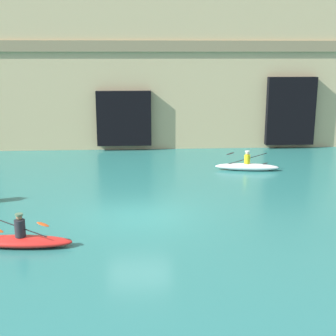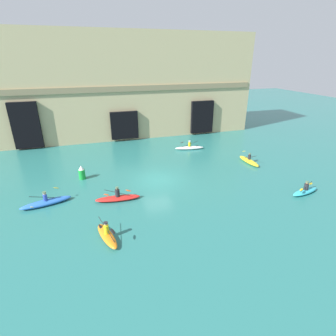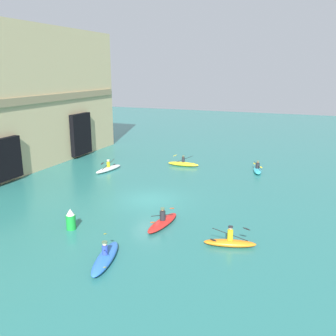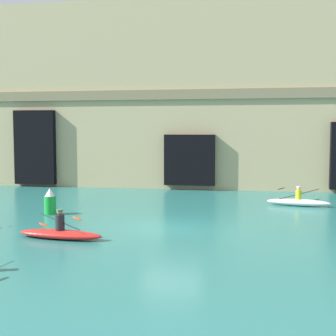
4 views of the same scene
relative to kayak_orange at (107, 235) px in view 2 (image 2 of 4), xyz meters
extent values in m
plane|color=#28706B|center=(5.12, 7.07, -0.24)|extent=(120.00, 120.00, 0.00)
cube|color=tan|center=(3.88, 23.70, 6.40)|extent=(37.02, 7.17, 13.28)
cube|color=#847555|center=(3.88, 20.06, 6.36)|extent=(36.28, 0.24, 0.68)
cube|color=black|center=(-7.18, 19.96, 2.65)|extent=(3.07, 0.70, 5.39)
cube|color=black|center=(4.22, 19.96, 1.85)|extent=(3.50, 0.70, 3.50)
cube|color=black|center=(15.12, 19.96, 2.23)|extent=(3.19, 0.70, 4.41)
ellipsoid|color=orange|center=(0.00, 0.00, -0.06)|extent=(1.37, 2.89, 0.36)
cylinder|color=gold|center=(0.00, 0.00, 0.42)|extent=(0.30, 0.30, 0.58)
sphere|color=tan|center=(0.00, 0.00, 0.81)|extent=(0.21, 0.21, 0.21)
cylinder|color=#232328|center=(0.00, 0.00, 0.90)|extent=(0.26, 0.26, 0.06)
cylinder|color=black|center=(0.00, 0.00, 0.45)|extent=(0.75, 1.84, 0.78)
ellipsoid|color=black|center=(-0.32, 0.80, 0.12)|extent=(0.32, 0.46, 0.20)
ellipsoid|color=black|center=(0.32, -0.80, 0.78)|extent=(0.32, 0.46, 0.20)
ellipsoid|color=blue|center=(-3.98, 5.37, -0.04)|extent=(3.68, 1.63, 0.40)
cylinder|color=#2D47B7|center=(-3.98, 5.37, 0.39)|extent=(0.29, 0.29, 0.46)
sphere|color=beige|center=(-3.98, 5.37, 0.73)|extent=(0.22, 0.22, 0.22)
cylinder|color=#4C6B4C|center=(-3.98, 5.37, 0.83)|extent=(0.28, 0.28, 0.06)
cylinder|color=black|center=(-3.98, 5.37, 0.42)|extent=(1.85, 1.06, 0.97)
ellipsoid|color=yellow|center=(-3.16, 5.83, 0.84)|extent=(0.46, 0.36, 0.23)
ellipsoid|color=yellow|center=(-4.79, 4.91, 0.00)|extent=(0.46, 0.36, 0.23)
ellipsoid|color=#33B2C6|center=(15.89, 1.03, -0.06)|extent=(2.92, 1.28, 0.35)
cylinder|color=#232328|center=(15.89, 1.03, 0.36)|extent=(0.35, 0.35, 0.50)
sphere|color=#9E704C|center=(15.89, 1.03, 0.72)|extent=(0.22, 0.22, 0.22)
cylinder|color=#4C6B4C|center=(15.89, 1.03, 0.81)|extent=(0.27, 0.27, 0.06)
cylinder|color=black|center=(15.89, 1.03, 0.39)|extent=(2.05, 1.02, 0.23)
ellipsoid|color=yellow|center=(16.80, 1.47, 0.30)|extent=(0.48, 0.35, 0.09)
ellipsoid|color=yellow|center=(14.98, 0.59, 0.47)|extent=(0.48, 0.35, 0.09)
ellipsoid|color=yellow|center=(15.31, 8.16, -0.03)|extent=(0.83, 3.15, 0.41)
cylinder|color=#232328|center=(15.31, 8.16, 0.40)|extent=(0.29, 0.29, 0.45)
sphere|color=brown|center=(15.31, 8.16, 0.73)|extent=(0.19, 0.19, 0.19)
cylinder|color=#4C6B4C|center=(15.31, 8.16, 0.80)|extent=(0.24, 0.24, 0.06)
cylinder|color=black|center=(15.31, 8.16, 0.43)|extent=(0.43, 1.86, 0.87)
ellipsoid|color=yellow|center=(15.48, 7.35, 0.06)|extent=(0.26, 0.45, 0.22)
ellipsoid|color=yellow|center=(15.13, 8.98, 0.80)|extent=(0.26, 0.45, 0.22)
ellipsoid|color=red|center=(1.23, 4.46, -0.06)|extent=(3.47, 1.13, 0.35)
cylinder|color=#232328|center=(1.23, 4.46, 0.40)|extent=(0.35, 0.35, 0.58)
sphere|color=#9E704C|center=(1.23, 4.46, 0.79)|extent=(0.20, 0.20, 0.20)
cylinder|color=#4C6B4C|center=(1.23, 4.46, 0.87)|extent=(0.25, 0.25, 0.06)
cylinder|color=black|center=(1.23, 4.46, 0.43)|extent=(1.87, 0.70, 0.49)
ellipsoid|color=#D84C19|center=(2.04, 4.16, 0.63)|extent=(0.48, 0.32, 0.15)
ellipsoid|color=#D84C19|center=(0.41, 4.75, 0.23)|extent=(0.48, 0.32, 0.15)
ellipsoid|color=white|center=(10.98, 14.08, -0.05)|extent=(3.48, 1.25, 0.38)
cylinder|color=gold|center=(10.98, 14.08, 0.38)|extent=(0.31, 0.31, 0.48)
sphere|color=beige|center=(10.98, 14.08, 0.72)|extent=(0.20, 0.20, 0.20)
cylinder|color=silver|center=(10.98, 14.08, 0.81)|extent=(0.26, 0.26, 0.06)
cylinder|color=black|center=(10.98, 14.08, 0.41)|extent=(2.09, 0.20, 0.66)
ellipsoid|color=black|center=(11.91, 14.01, 0.13)|extent=(0.45, 0.21, 0.17)
ellipsoid|color=black|center=(10.06, 14.15, 0.69)|extent=(0.45, 0.21, 0.17)
cylinder|color=green|center=(-1.35, 9.32, 0.21)|extent=(0.57, 0.57, 0.90)
cone|color=white|center=(-1.35, 9.32, 0.86)|extent=(0.49, 0.49, 0.39)
camera|label=1|loc=(5.17, -10.20, 6.01)|focal=50.00mm
camera|label=2|loc=(-0.35, -13.57, 10.00)|focal=28.00mm
camera|label=3|loc=(-18.40, -3.82, 9.07)|focal=40.00mm
camera|label=4|loc=(8.31, -12.13, 3.89)|focal=50.00mm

